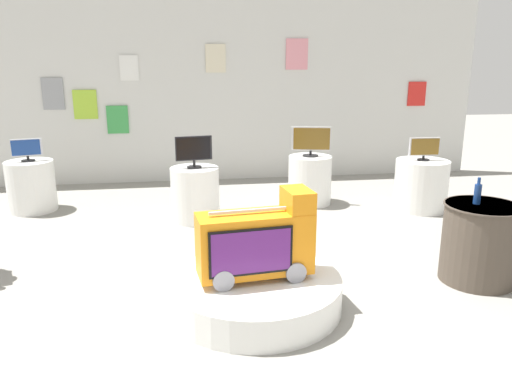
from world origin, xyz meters
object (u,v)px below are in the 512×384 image
(tv_on_far_right, at_px, (311,140))
(bottle_on_side_table, at_px, (478,193))
(display_pedestal_right_rear, at_px, (195,194))
(tv_on_right_rear, at_px, (194,150))
(side_table_round, at_px, (480,242))
(main_display_pedestal, at_px, (255,292))
(display_pedestal_far_right, at_px, (310,180))
(display_pedestal_left_rear, at_px, (421,185))
(tv_on_center_rear, at_px, (27,149))
(novelty_firetruck_tv, at_px, (257,244))
(display_pedestal_center_rear, at_px, (31,186))
(tv_on_left_rear, at_px, (424,148))

(tv_on_far_right, height_order, bottle_on_side_table, tv_on_far_right)
(display_pedestal_right_rear, xyz_separation_m, tv_on_right_rear, (-0.00, -0.00, 0.61))
(tv_on_far_right, distance_m, side_table_round, 3.18)
(main_display_pedestal, relative_size, display_pedestal_far_right, 2.08)
(display_pedestal_left_rear, bearing_deg, tv_on_center_rear, 172.14)
(display_pedestal_left_rear, xyz_separation_m, display_pedestal_far_right, (-1.55, 0.56, 0.00))
(tv_on_center_rear, bearing_deg, tv_on_far_right, -3.17)
(novelty_firetruck_tv, xyz_separation_m, side_table_round, (2.27, 0.22, -0.20))
(novelty_firetruck_tv, distance_m, display_pedestal_left_rear, 3.90)
(bottle_on_side_table, bearing_deg, tv_on_far_right, 107.10)
(tv_on_center_rear, relative_size, bottle_on_side_table, 1.56)
(display_pedestal_center_rear, bearing_deg, side_table_round, -32.18)
(main_display_pedestal, bearing_deg, tv_on_left_rear, 42.46)
(display_pedestal_far_right, bearing_deg, tv_on_right_rear, -161.64)
(display_pedestal_center_rear, relative_size, display_pedestal_far_right, 1.00)
(display_pedestal_left_rear, relative_size, tv_on_center_rear, 1.87)
(display_pedestal_center_rear, xyz_separation_m, tv_on_right_rear, (2.36, -0.82, 0.61))
(display_pedestal_far_right, bearing_deg, tv_on_left_rear, -20.03)
(tv_on_far_right, bearing_deg, bottle_on_side_table, -72.90)
(tv_on_left_rear, relative_size, display_pedestal_far_right, 0.61)
(tv_on_left_rear, distance_m, display_pedestal_center_rear, 5.77)
(display_pedestal_right_rear, bearing_deg, tv_on_far_right, 18.12)
(display_pedestal_left_rear, xyz_separation_m, display_pedestal_center_rear, (-5.69, 0.79, 0.00))
(tv_on_center_rear, xyz_separation_m, bottle_on_side_table, (5.04, -3.16, -0.02))
(novelty_firetruck_tv, relative_size, tv_on_far_right, 1.75)
(display_pedestal_center_rear, xyz_separation_m, tv_on_center_rear, (-0.00, -0.00, 0.55))
(tv_on_right_rear, distance_m, tv_on_far_right, 1.87)
(main_display_pedestal, xyz_separation_m, tv_on_far_right, (1.33, 3.19, 0.84))
(main_display_pedestal, height_order, display_pedestal_left_rear, display_pedestal_left_rear)
(novelty_firetruck_tv, bearing_deg, tv_on_right_rear, 100.13)
(display_pedestal_left_rear, distance_m, tv_on_far_right, 1.75)
(novelty_firetruck_tv, xyz_separation_m, display_pedestal_center_rear, (-2.83, 3.43, -0.23))
(tv_on_center_rear, bearing_deg, display_pedestal_far_right, -3.11)
(display_pedestal_far_right, bearing_deg, novelty_firetruck_tv, -112.24)
(tv_on_left_rear, height_order, tv_on_center_rear, tv_on_left_rear)
(main_display_pedestal, xyz_separation_m, tv_on_left_rear, (2.88, 2.63, 0.79))
(bottle_on_side_table, bearing_deg, tv_on_right_rear, 138.80)
(display_pedestal_left_rear, distance_m, bottle_on_side_table, 2.52)
(tv_on_right_rear, bearing_deg, bottle_on_side_table, -41.20)
(main_display_pedestal, xyz_separation_m, display_pedestal_center_rear, (-2.81, 3.43, 0.23))
(display_pedestal_right_rear, bearing_deg, tv_on_right_rear, -98.47)
(side_table_round, bearing_deg, tv_on_far_right, 107.83)
(display_pedestal_center_rear, distance_m, tv_on_far_right, 4.19)
(tv_on_center_rear, bearing_deg, tv_on_right_rear, -19.00)
(side_table_round, bearing_deg, display_pedestal_far_right, 107.82)
(main_display_pedestal, bearing_deg, display_pedestal_right_rear, 99.66)
(tv_on_right_rear, bearing_deg, display_pedestal_left_rear, 0.51)
(novelty_firetruck_tv, relative_size, side_table_round, 1.30)
(main_display_pedestal, relative_size, side_table_round, 1.95)
(novelty_firetruck_tv, distance_m, tv_on_right_rear, 2.68)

